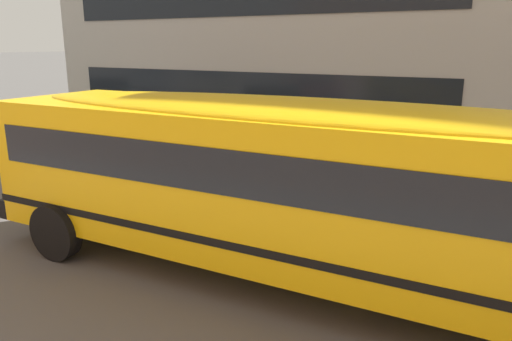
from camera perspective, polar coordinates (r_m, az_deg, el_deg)
ground_plane at (r=10.68m, az=-6.16°, el=-4.82°), size 400.00×400.00×0.00m
sidewalk_far at (r=16.77m, az=8.19°, el=2.28°), size 120.00×3.00×0.01m
lane_centreline at (r=10.68m, az=-6.16°, el=-4.80°), size 110.00×0.16×0.01m
school_bus at (r=7.03m, az=8.02°, el=-1.09°), size 12.47×2.97×2.77m
parked_car_dark_blue_by_hydrant at (r=16.94m, az=-10.21°, el=5.21°), size 3.96×1.99×1.64m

